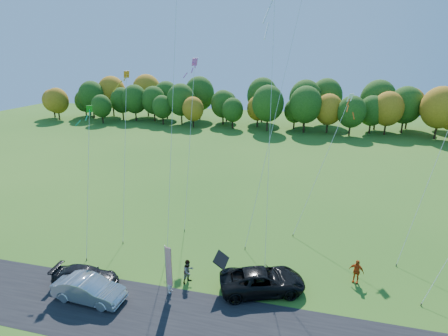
% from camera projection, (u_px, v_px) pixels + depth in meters
% --- Properties ---
extents(ground, '(160.00, 160.00, 0.00)m').
position_uv_depth(ground, '(204.00, 284.00, 25.53)').
color(ground, '#2A5E19').
extents(asphalt_strip, '(90.00, 6.00, 0.01)m').
position_uv_depth(asphalt_strip, '(185.00, 323.00, 21.85)').
color(asphalt_strip, black).
rests_on(asphalt_strip, ground).
extents(tree_line, '(116.00, 12.00, 10.00)m').
position_uv_depth(tree_line, '(278.00, 130.00, 76.15)').
color(tree_line, '#1E4711').
rests_on(tree_line, ground).
extents(black_suv, '(6.57, 4.64, 1.66)m').
position_uv_depth(black_suv, '(262.00, 281.00, 24.56)').
color(black_suv, black).
rests_on(black_suv, ground).
extents(silver_sedan, '(5.08, 1.97, 1.65)m').
position_uv_depth(silver_sedan, '(89.00, 289.00, 23.66)').
color(silver_sedan, '#B4B4B9').
rests_on(silver_sedan, ground).
extents(dark_truck_a, '(4.91, 2.37, 1.38)m').
position_uv_depth(dark_truck_a, '(85.00, 277.00, 25.21)').
color(dark_truck_a, black).
rests_on(dark_truck_a, ground).
extents(person_tailgate_a, '(0.43, 0.60, 1.57)m').
position_uv_depth(person_tailgate_a, '(170.00, 282.00, 24.43)').
color(person_tailgate_a, white).
rests_on(person_tailgate_a, ground).
extents(person_tailgate_b, '(1.05, 1.12, 1.83)m').
position_uv_depth(person_tailgate_b, '(188.00, 271.00, 25.46)').
color(person_tailgate_b, gray).
rests_on(person_tailgate_b, ground).
extents(person_east, '(1.17, 0.79, 1.85)m').
position_uv_depth(person_east, '(356.00, 271.00, 25.44)').
color(person_east, '#C04212').
rests_on(person_east, ground).
extents(feather_flag, '(0.51, 0.16, 3.91)m').
position_uv_depth(feather_flag, '(168.00, 266.00, 23.56)').
color(feather_flag, '#999999').
rests_on(feather_flag, ground).
extents(kite_delta_blue, '(2.78, 9.67, 27.39)m').
position_uv_depth(kite_delta_blue, '(173.00, 78.00, 28.86)').
color(kite_delta_blue, '#4C3F33').
rests_on(kite_delta_blue, ground).
extents(kite_parafoil_orange, '(6.54, 13.57, 31.50)m').
position_uv_depth(kite_parafoil_orange, '(288.00, 59.00, 30.54)').
color(kite_parafoil_orange, '#4C3F33').
rests_on(kite_parafoil_orange, ground).
extents(kite_delta_red, '(2.74, 8.77, 22.21)m').
position_uv_depth(kite_delta_red, '(270.00, 113.00, 27.63)').
color(kite_delta_red, '#4C3F33').
rests_on(kite_delta_red, ground).
extents(kite_parafoil_rainbow, '(7.20, 8.85, 16.97)m').
position_uv_depth(kite_parafoil_rainbow, '(439.00, 153.00, 28.18)').
color(kite_parafoil_rainbow, '#4C3F33').
rests_on(kite_parafoil_rainbow, ground).
extents(kite_diamond_yellow, '(2.20, 6.61, 14.78)m').
position_uv_depth(kite_diamond_yellow, '(125.00, 155.00, 31.61)').
color(kite_diamond_yellow, '#4C3F33').
rests_on(kite_diamond_yellow, ground).
extents(kite_diamond_green, '(1.96, 5.34, 12.16)m').
position_uv_depth(kite_diamond_green, '(88.00, 181.00, 28.92)').
color(kite_diamond_green, '#4C3F33').
rests_on(kite_diamond_green, ground).
extents(kite_diamond_white, '(4.79, 5.75, 12.87)m').
position_uv_depth(kite_diamond_white, '(322.00, 166.00, 32.05)').
color(kite_diamond_white, '#4C3F33').
rests_on(kite_diamond_white, ground).
extents(kite_diamond_pink, '(1.64, 7.80, 15.91)m').
position_uv_depth(kite_diamond_pink, '(190.00, 142.00, 33.99)').
color(kite_diamond_pink, '#4C3F33').
rests_on(kite_diamond_pink, ground).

